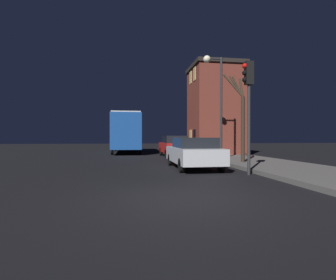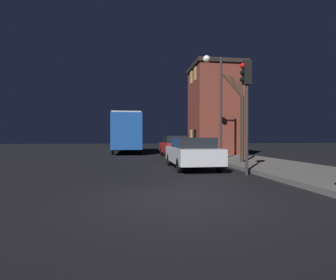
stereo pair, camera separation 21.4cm
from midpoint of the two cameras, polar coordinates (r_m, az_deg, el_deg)
ground_plane at (r=6.53m, az=2.70°, el=-12.35°), size 120.00×120.00×0.00m
brick_building at (r=22.11m, az=9.90°, el=6.63°), size 4.03×4.29×7.26m
streetlamp at (r=16.33m, az=9.87°, el=11.31°), size 1.19×0.44×6.22m
traffic_light at (r=10.75m, az=16.52°, el=9.64°), size 0.43×0.24×4.42m
bare_tree at (r=14.53m, az=15.23°, el=4.83°), size 1.00×0.98×4.78m
bus at (r=26.04m, az=-9.31°, el=2.05°), size 2.56×9.68×3.65m
car_near_lane at (r=12.43m, az=5.00°, el=-2.67°), size 1.90×4.43×1.46m
car_mid_lane at (r=20.00m, az=0.99°, el=-1.26°), size 1.76×4.76×1.60m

